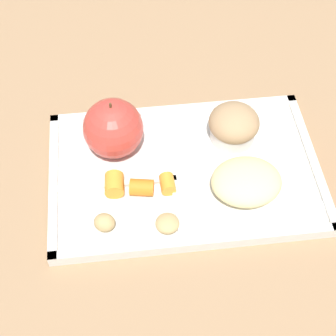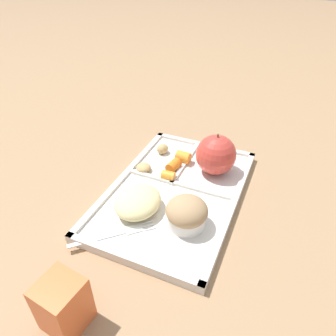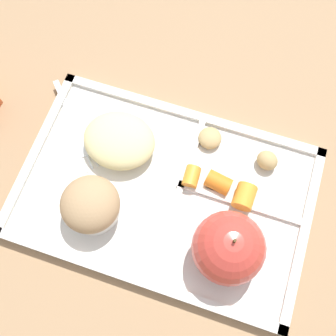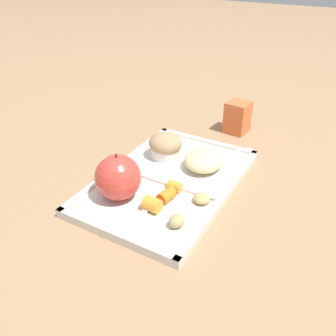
# 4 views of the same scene
# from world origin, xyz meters

# --- Properties ---
(ground) EXTENTS (6.00, 6.00, 0.00)m
(ground) POSITION_xyz_m (0.00, 0.00, 0.00)
(ground) COLOR #997551
(lunch_tray) EXTENTS (0.40, 0.26, 0.02)m
(lunch_tray) POSITION_xyz_m (-0.00, -0.00, 0.01)
(lunch_tray) COLOR silver
(lunch_tray) RESTS_ON ground
(green_apple) EXTENTS (0.09, 0.09, 0.10)m
(green_apple) POSITION_xyz_m (-0.10, 0.06, 0.06)
(green_apple) COLOR #C63D33
(green_apple) RESTS_ON lunch_tray
(bran_muffin) EXTENTS (0.08, 0.08, 0.06)m
(bran_muffin) POSITION_xyz_m (0.08, 0.06, 0.04)
(bran_muffin) COLOR silver
(bran_muffin) RESTS_ON lunch_tray
(carrot_slice_small) EXTENTS (0.03, 0.03, 0.03)m
(carrot_slice_small) POSITION_xyz_m (-0.11, -0.02, 0.03)
(carrot_slice_small) COLOR orange
(carrot_slice_small) RESTS_ON lunch_tray
(carrot_slice_tilted) EXTENTS (0.02, 0.03, 0.02)m
(carrot_slice_tilted) POSITION_xyz_m (-0.03, -0.03, 0.02)
(carrot_slice_tilted) COLOR orange
(carrot_slice_tilted) RESTS_ON lunch_tray
(carrot_slice_back) EXTENTS (0.04, 0.03, 0.02)m
(carrot_slice_back) POSITION_xyz_m (-0.07, -0.03, 0.02)
(carrot_slice_back) COLOR orange
(carrot_slice_back) RESTS_ON lunch_tray
(potato_chunk_corner) EXTENTS (0.04, 0.04, 0.02)m
(potato_chunk_corner) POSITION_xyz_m (-0.04, -0.09, 0.02)
(potato_chunk_corner) COLOR tan
(potato_chunk_corner) RESTS_ON lunch_tray
(potato_chunk_browned) EXTENTS (0.04, 0.04, 0.02)m
(potato_chunk_browned) POSITION_xyz_m (-0.12, -0.08, 0.02)
(potato_chunk_browned) COLOR tan
(potato_chunk_browned) RESTS_ON lunch_tray
(egg_noodle_pile) EXTENTS (0.10, 0.09, 0.04)m
(egg_noodle_pile) POSITION_xyz_m (0.08, -0.04, 0.03)
(egg_noodle_pile) COLOR beige
(egg_noodle_pile) RESTS_ON lunch_tray
(meatball_back) EXTENTS (0.03, 0.03, 0.03)m
(meatball_back) POSITION_xyz_m (0.09, -0.03, 0.03)
(meatball_back) COLOR #755B4C
(meatball_back) RESTS_ON lunch_tray
(meatball_side) EXTENTS (0.04, 0.04, 0.04)m
(meatball_side) POSITION_xyz_m (0.08, -0.04, 0.03)
(meatball_side) COLOR brown
(meatball_side) RESTS_ON lunch_tray
(meatball_center) EXTENTS (0.03, 0.03, 0.03)m
(meatball_center) POSITION_xyz_m (0.07, -0.05, 0.03)
(meatball_center) COLOR brown
(meatball_center) RESTS_ON lunch_tray
(meatball_front) EXTENTS (0.03, 0.03, 0.03)m
(meatball_front) POSITION_xyz_m (0.08, -0.04, 0.03)
(meatball_front) COLOR brown
(meatball_front) RESTS_ON lunch_tray
(plastic_fork) EXTENTS (0.12, 0.12, 0.00)m
(plastic_fork) POSITION_xyz_m (0.15, -0.05, 0.01)
(plastic_fork) COLOR white
(plastic_fork) RESTS_ON lunch_tray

